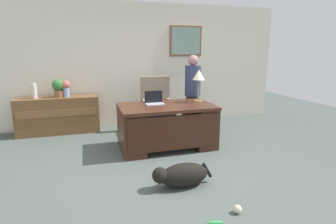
{
  "coord_description": "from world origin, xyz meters",
  "views": [
    {
      "loc": [
        -1.12,
        -3.62,
        1.7
      ],
      "look_at": [
        0.08,
        0.3,
        0.75
      ],
      "focal_mm": 29.17,
      "sensor_mm": 36.0,
      "label": 1
    }
  ],
  "objects_px": {
    "vase_empty": "(34,91)",
    "dog_toy_bone": "(215,223)",
    "desk": "(167,125)",
    "credenza": "(59,115)",
    "dog_toy_ball": "(238,209)",
    "dog_lying": "(181,175)",
    "armchair": "(157,108)",
    "person_standing": "(193,93)",
    "desk_lamp": "(199,77)",
    "vase_with_flowers": "(66,87)",
    "potted_plant": "(58,87)",
    "laptop": "(154,101)"
  },
  "relations": [
    {
      "from": "vase_empty",
      "to": "dog_toy_bone",
      "type": "xyz_separation_m",
      "value": [
        2.11,
        -3.74,
        -0.87
      ]
    },
    {
      "from": "desk",
      "to": "credenza",
      "type": "relative_size",
      "value": 1.01
    },
    {
      "from": "dog_toy_ball",
      "to": "dog_lying",
      "type": "bearing_deg",
      "value": 117.23
    },
    {
      "from": "armchair",
      "to": "dog_toy_bone",
      "type": "xyz_separation_m",
      "value": [
        -0.27,
        -3.25,
        -0.48
      ]
    },
    {
      "from": "dog_lying",
      "to": "person_standing",
      "type": "bearing_deg",
      "value": 64.92
    },
    {
      "from": "desk_lamp",
      "to": "vase_with_flowers",
      "type": "height_order",
      "value": "desk_lamp"
    },
    {
      "from": "vase_empty",
      "to": "potted_plant",
      "type": "xyz_separation_m",
      "value": [
        0.45,
        0.0,
        0.05
      ]
    },
    {
      "from": "credenza",
      "to": "vase_empty",
      "type": "height_order",
      "value": "vase_empty"
    },
    {
      "from": "vase_with_flowers",
      "to": "person_standing",
      "type": "bearing_deg",
      "value": -16.8
    },
    {
      "from": "credenza",
      "to": "dog_toy_ball",
      "type": "relative_size",
      "value": 17.39
    },
    {
      "from": "vase_empty",
      "to": "potted_plant",
      "type": "height_order",
      "value": "potted_plant"
    },
    {
      "from": "armchair",
      "to": "person_standing",
      "type": "relative_size",
      "value": 0.72
    },
    {
      "from": "laptop",
      "to": "desk_lamp",
      "type": "distance_m",
      "value": 0.91
    },
    {
      "from": "credenza",
      "to": "armchair",
      "type": "distance_m",
      "value": 2.03
    },
    {
      "from": "person_standing",
      "to": "dog_toy_ball",
      "type": "relative_size",
      "value": 17.29
    },
    {
      "from": "desk",
      "to": "dog_lying",
      "type": "bearing_deg",
      "value": -99.46
    },
    {
      "from": "person_standing",
      "to": "vase_empty",
      "type": "height_order",
      "value": "person_standing"
    },
    {
      "from": "potted_plant",
      "to": "laptop",
      "type": "bearing_deg",
      "value": -38.14
    },
    {
      "from": "vase_with_flowers",
      "to": "desk",
      "type": "bearing_deg",
      "value": -41.31
    },
    {
      "from": "credenza",
      "to": "potted_plant",
      "type": "height_order",
      "value": "potted_plant"
    },
    {
      "from": "credenza",
      "to": "laptop",
      "type": "bearing_deg",
      "value": -37.45
    },
    {
      "from": "desk",
      "to": "armchair",
      "type": "relative_size",
      "value": 1.41
    },
    {
      "from": "vase_empty",
      "to": "dog_lying",
      "type": "bearing_deg",
      "value": -54.66
    },
    {
      "from": "dog_lying",
      "to": "dog_toy_ball",
      "type": "distance_m",
      "value": 0.82
    },
    {
      "from": "credenza",
      "to": "laptop",
      "type": "xyz_separation_m",
      "value": [
        1.7,
        -1.3,
        0.44
      ]
    },
    {
      "from": "desk_lamp",
      "to": "dog_toy_bone",
      "type": "relative_size",
      "value": 3.59
    },
    {
      "from": "desk",
      "to": "person_standing",
      "type": "bearing_deg",
      "value": 43.93
    },
    {
      "from": "vase_empty",
      "to": "armchair",
      "type": "bearing_deg",
      "value": -11.82
    },
    {
      "from": "desk",
      "to": "credenza",
      "type": "distance_m",
      "value": 2.4
    },
    {
      "from": "desk_lamp",
      "to": "vase_with_flowers",
      "type": "xyz_separation_m",
      "value": [
        -2.34,
        1.33,
        -0.27
      ]
    },
    {
      "from": "dog_toy_ball",
      "to": "dog_toy_bone",
      "type": "bearing_deg",
      "value": -159.44
    },
    {
      "from": "potted_plant",
      "to": "dog_toy_ball",
      "type": "bearing_deg",
      "value": -61.41
    },
    {
      "from": "armchair",
      "to": "dog_lying",
      "type": "distance_m",
      "value": 2.45
    },
    {
      "from": "dog_toy_ball",
      "to": "desk",
      "type": "bearing_deg",
      "value": 93.69
    },
    {
      "from": "credenza",
      "to": "dog_lying",
      "type": "height_order",
      "value": "credenza"
    },
    {
      "from": "dog_lying",
      "to": "laptop",
      "type": "distance_m",
      "value": 1.73
    },
    {
      "from": "desk",
      "to": "person_standing",
      "type": "height_order",
      "value": "person_standing"
    },
    {
      "from": "desk_lamp",
      "to": "vase_empty",
      "type": "relative_size",
      "value": 1.95
    },
    {
      "from": "dog_lying",
      "to": "vase_with_flowers",
      "type": "relative_size",
      "value": 2.42
    },
    {
      "from": "potted_plant",
      "to": "person_standing",
      "type": "bearing_deg",
      "value": -15.93
    },
    {
      "from": "dog_toy_ball",
      "to": "armchair",
      "type": "bearing_deg",
      "value": 90.92
    },
    {
      "from": "armchair",
      "to": "dog_toy_ball",
      "type": "distance_m",
      "value": 3.16
    },
    {
      "from": "credenza",
      "to": "armchair",
      "type": "bearing_deg",
      "value": -14.18
    },
    {
      "from": "person_standing",
      "to": "dog_lying",
      "type": "distance_m",
      "value": 2.47
    },
    {
      "from": "laptop",
      "to": "potted_plant",
      "type": "relative_size",
      "value": 0.89
    },
    {
      "from": "desk",
      "to": "credenza",
      "type": "bearing_deg",
      "value": 141.58
    },
    {
      "from": "credenza",
      "to": "dog_lying",
      "type": "distance_m",
      "value": 3.34
    },
    {
      "from": "credenza",
      "to": "armchair",
      "type": "height_order",
      "value": "armchair"
    },
    {
      "from": "person_standing",
      "to": "dog_toy_ball",
      "type": "distance_m",
      "value": 3.05
    },
    {
      "from": "credenza",
      "to": "desk_lamp",
      "type": "relative_size",
      "value": 2.74
    }
  ]
}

